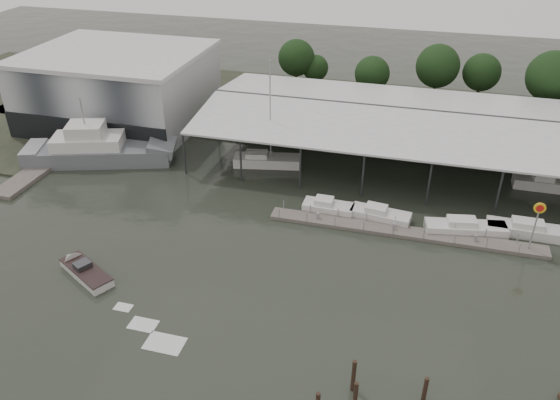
% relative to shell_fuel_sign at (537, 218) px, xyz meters
% --- Properties ---
extents(ground, '(200.00, 200.00, 0.00)m').
position_rel_shell_fuel_sign_xyz_m(ground, '(-27.00, -9.99, -3.93)').
color(ground, '#262C24').
rests_on(ground, ground).
extents(land_strip_far, '(140.00, 30.00, 0.30)m').
position_rel_shell_fuel_sign_xyz_m(land_strip_far, '(-27.00, 32.01, -3.83)').
color(land_strip_far, '#35392B').
rests_on(land_strip_far, ground).
extents(land_strip_west, '(20.00, 40.00, 0.30)m').
position_rel_shell_fuel_sign_xyz_m(land_strip_west, '(-67.00, 20.01, -3.83)').
color(land_strip_west, '#35392B').
rests_on(land_strip_west, ground).
extents(storage_warehouse, '(24.50, 20.50, 10.50)m').
position_rel_shell_fuel_sign_xyz_m(storage_warehouse, '(-55.00, 19.95, 1.36)').
color(storage_warehouse, '#ACB1B7').
rests_on(storage_warehouse, ground).
extents(covered_boat_shed, '(58.24, 24.00, 6.96)m').
position_rel_shell_fuel_sign_xyz_m(covered_boat_shed, '(-10.00, 18.01, 2.20)').
color(covered_boat_shed, silver).
rests_on(covered_boat_shed, ground).
extents(trawler_dock, '(3.00, 18.00, 0.50)m').
position_rel_shell_fuel_sign_xyz_m(trawler_dock, '(-57.00, 4.01, -3.68)').
color(trawler_dock, '#6A635D').
rests_on(trawler_dock, ground).
extents(floating_dock, '(28.00, 2.00, 1.40)m').
position_rel_shell_fuel_sign_xyz_m(floating_dock, '(-12.00, 0.01, -3.72)').
color(floating_dock, '#6A635D').
rests_on(floating_dock, ground).
extents(shell_fuel_sign, '(1.10, 0.18, 5.55)m').
position_rel_shell_fuel_sign_xyz_m(shell_fuel_sign, '(0.00, 0.00, 0.00)').
color(shell_fuel_sign, gray).
rests_on(shell_fuel_sign, ground).
extents(grey_trawler, '(19.64, 10.73, 8.84)m').
position_rel_shell_fuel_sign_xyz_m(grey_trawler, '(-51.01, 6.83, -2.35)').
color(grey_trawler, slate).
rests_on(grey_trawler, ground).
extents(white_sailboat, '(8.81, 4.22, 13.74)m').
position_rel_shell_fuel_sign_xyz_m(white_sailboat, '(-30.04, 11.31, -3.26)').
color(white_sailboat, silver).
rests_on(white_sailboat, ground).
extents(speedboat_underway, '(16.45, 9.92, 2.00)m').
position_rel_shell_fuel_sign_xyz_m(speedboat_underway, '(-40.10, -14.38, -3.53)').
color(speedboat_underway, silver).
rests_on(speedboat_underway, ground).
extents(moored_cruiser_0, '(5.51, 2.30, 1.70)m').
position_rel_shell_fuel_sign_xyz_m(moored_cruiser_0, '(-20.34, 2.15, -3.31)').
color(moored_cruiser_0, silver).
rests_on(moored_cruiser_0, ground).
extents(moored_cruiser_1, '(6.54, 2.98, 1.70)m').
position_rel_shell_fuel_sign_xyz_m(moored_cruiser_1, '(-14.69, 2.03, -3.31)').
color(moored_cruiser_1, silver).
rests_on(moored_cruiser_1, ground).
extents(moored_cruiser_2, '(8.42, 3.61, 1.70)m').
position_rel_shell_fuel_sign_xyz_m(moored_cruiser_2, '(-5.95, 1.82, -3.31)').
color(moored_cruiser_2, silver).
rests_on(moored_cruiser_2, ground).
extents(moored_cruiser_3, '(8.77, 2.30, 1.70)m').
position_rel_shell_fuel_sign_xyz_m(moored_cruiser_3, '(0.52, 3.14, -3.31)').
color(moored_cruiser_3, silver).
rests_on(moored_cruiser_3, ground).
extents(horizon_tree_line, '(66.63, 11.13, 10.87)m').
position_rel_shell_fuel_sign_xyz_m(horizon_tree_line, '(-2.05, 37.48, 2.14)').
color(horizon_tree_line, black).
rests_on(horizon_tree_line, ground).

